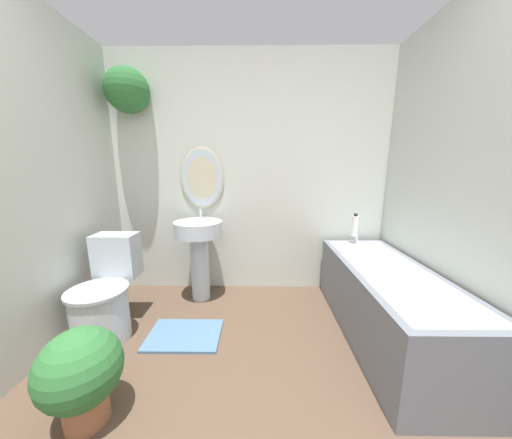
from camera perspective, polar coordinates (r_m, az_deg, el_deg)
wall_back at (r=2.66m, az=-4.75°, el=11.79°), size 2.88×0.40×2.40m
wall_left at (r=2.14m, az=-43.92°, el=5.87°), size 0.06×2.34×2.40m
wall_right at (r=2.02m, az=41.81°, el=6.02°), size 0.06×2.34×2.40m
toilet at (r=2.38m, az=-30.49°, el=-14.60°), size 0.43×0.61×0.75m
pedestal_sink at (r=2.55m, az=-12.53°, el=-5.52°), size 0.46×0.46×0.89m
bathtub at (r=2.29m, az=26.88°, el=-15.85°), size 0.60×1.56×0.63m
shampoo_bottle at (r=2.69m, az=21.12°, el=-1.29°), size 0.06×0.06×0.22m
potted_plant at (r=1.72m, az=-34.38°, el=-26.20°), size 0.39×0.39×0.51m
bath_mat at (r=2.26m, az=-15.59°, el=-23.48°), size 0.55×0.39×0.02m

